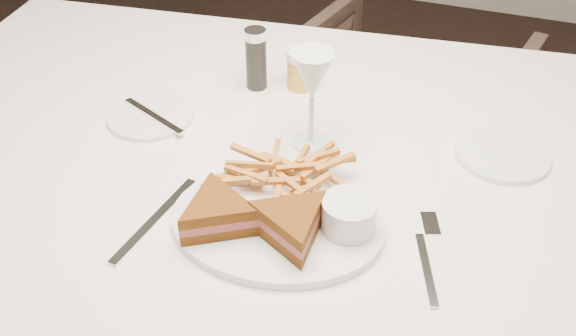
# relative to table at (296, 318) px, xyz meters

# --- Properties ---
(table) EXTENTS (1.70, 1.24, 0.75)m
(table) POSITION_rel_table_xyz_m (0.00, 0.00, 0.00)
(table) COLOR white
(table) RESTS_ON ground
(chair_far) EXTENTS (0.74, 0.71, 0.65)m
(chair_far) POSITION_rel_table_xyz_m (0.02, 0.82, -0.05)
(chair_far) COLOR #44332A
(chair_far) RESTS_ON ground
(table_setting) EXTENTS (0.78, 0.59, 0.18)m
(table_setting) POSITION_rel_table_xyz_m (-0.01, -0.04, 0.41)
(table_setting) COLOR white
(table_setting) RESTS_ON table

